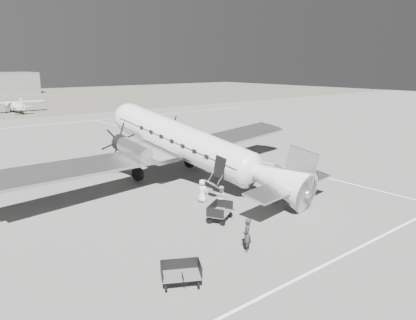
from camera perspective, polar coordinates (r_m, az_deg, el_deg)
The scene contains 11 objects.
ground at distance 29.86m, azimuth -5.65°, elevation -4.33°, with size 260.00×260.00×0.00m, color slate.
taxi_line_near at distance 20.50m, azimuth 17.20°, elevation -13.38°, with size 60.00×0.15×0.01m, color white.
taxi_line_right at distance 37.54m, azimuth 9.79°, elevation -0.78°, with size 0.15×80.00×0.01m, color white.
taxi_line_horizon at distance 66.31m, azimuth -25.19°, elevation 4.22°, with size 90.00×0.15×0.01m, color white.
dc3_airliner at distance 31.01m, azimuth -2.33°, elevation 1.75°, with size 29.45×20.44×5.61m, color silver, non-canonical shape.
light_plane_right at distance 86.12m, azimuth -25.61°, elevation 6.80°, with size 11.66×9.46×2.42m, color silver, non-canonical shape.
baggage_cart_near at distance 24.07m, azimuth 1.68°, elevation -7.36°, with size 1.83×1.29×1.03m, color #575757, non-canonical shape.
baggage_cart_far at distance 17.52m, azimuth -3.83°, elevation -15.78°, with size 1.75×1.23×0.99m, color #575757, non-canonical shape.
ground_crew at distance 20.32m, azimuth 5.50°, elevation -10.43°, with size 0.62×0.41×1.70m, color #2B2B2B.
ramp_agent at distance 25.78m, azimuth 1.87°, elevation -5.31°, with size 0.76×0.59×1.57m, color #B7B7B4.
passenger at distance 27.13m, azimuth -0.82°, elevation -4.36°, with size 0.76×0.50×1.56m, color silver.
Camera 1 is at (-15.58, -23.83, 8.99)m, focal length 35.00 mm.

